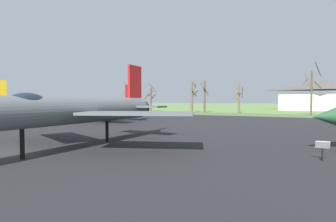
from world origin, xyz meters
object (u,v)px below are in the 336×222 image
Objects in this scene: jet_fighter_front_left at (88,106)px; jet_fighter_front_right at (67,110)px; info_placard_front_left at (8,121)px; info_placard_rear_center at (323,148)px; visitor_building at (322,96)px.

jet_fighter_front_left is 20.03m from jet_fighter_front_right.
jet_fighter_front_left is at bearing 131.50° from jet_fighter_front_right.
info_placard_front_left is at bearing -116.34° from jet_fighter_front_left.
jet_fighter_front_left is 0.82× the size of jet_fighter_front_right.
info_placard_front_left is 18.68m from jet_fighter_front_right.
info_placard_rear_center is (12.68, 3.60, -1.69)m from jet_fighter_front_right.
info_placard_rear_center is at bearing -6.45° from info_placard_front_left.
jet_fighter_front_right is at bearing -22.03° from info_placard_front_left.
info_placard_rear_center reaches higher than info_placard_front_left.
visitor_building reaches higher than info_placard_front_left.
visitor_building is (32.97, 72.34, 3.70)m from info_placard_front_left.
info_placard_rear_center is (29.92, -3.38, 0.06)m from info_placard_front_left.
visitor_building is at bearing 78.78° from jet_fighter_front_right.
visitor_building reaches higher than jet_fighter_front_right.
info_placard_rear_center is 75.87m from visitor_building.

